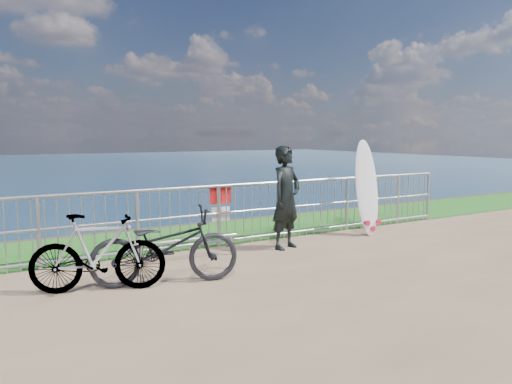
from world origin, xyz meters
TOP-DOWN VIEW (x-y plane):
  - grass_strip at (0.00, 2.70)m, footprint 120.00×120.00m
  - railing at (0.01, 1.60)m, footprint 10.06×0.10m
  - surfer at (0.46, 0.87)m, footprint 0.77×0.63m
  - surfboard at (2.54, 1.05)m, footprint 0.57×0.52m
  - bicycle_near at (-2.14, -0.05)m, footprint 2.09×1.16m
  - bicycle_far at (-2.99, 0.08)m, footprint 1.76×1.00m
  - bike_rack at (-1.38, 0.95)m, footprint 1.76×0.05m

SIDE VIEW (x-z plane):
  - grass_strip at x=0.00m, z-range 0.01..0.01m
  - bike_rack at x=-1.38m, z-range 0.12..0.48m
  - bicycle_far at x=-2.99m, z-range 0.00..1.02m
  - bicycle_near at x=-2.14m, z-range 0.00..1.04m
  - railing at x=0.01m, z-range 0.01..1.14m
  - surfboard at x=2.54m, z-range -0.08..1.85m
  - surfer at x=0.46m, z-range 0.00..1.82m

